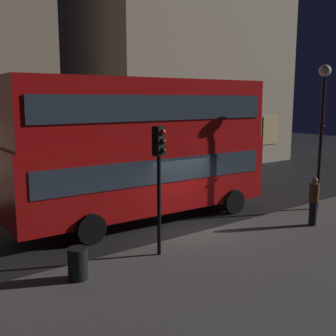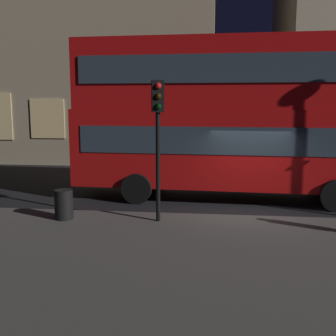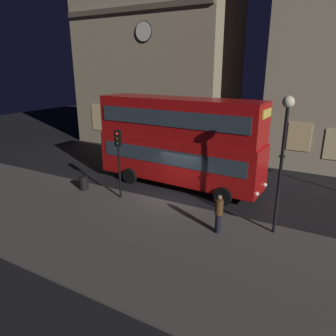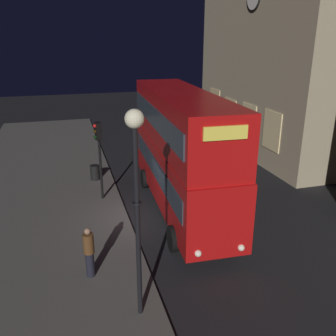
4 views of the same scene
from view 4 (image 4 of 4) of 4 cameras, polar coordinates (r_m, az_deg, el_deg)
ground_plane at (r=16.59m, az=-4.02°, el=-8.12°), size 80.00×80.00×0.00m
sidewalk_slab at (r=16.38m, az=-19.87°, el=-9.51°), size 44.00×7.86×0.12m
building_with_clock at (r=27.68m, az=19.42°, el=18.30°), size 14.46×8.14×15.07m
double_decker_bus at (r=16.60m, az=2.01°, el=3.33°), size 10.66×3.09×5.50m
traffic_light_near_kerb at (r=17.74m, az=-10.71°, el=3.59°), size 0.37×0.39×3.87m
street_lamp at (r=9.33m, az=-4.98°, el=-1.23°), size 0.49×0.49×6.01m
pedestrian at (r=12.67m, az=-12.18°, el=-12.62°), size 0.36×0.36×1.81m
litter_bin at (r=21.01m, az=-11.30°, el=-0.68°), size 0.52×0.52×0.84m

